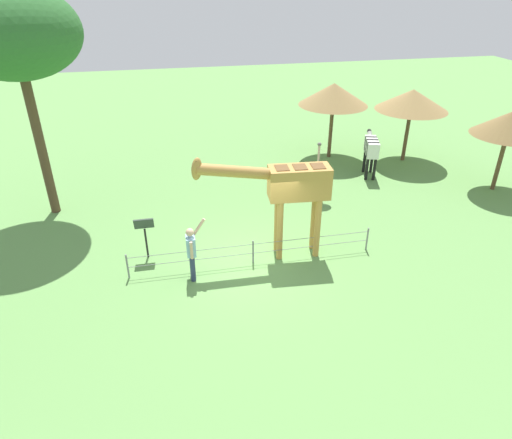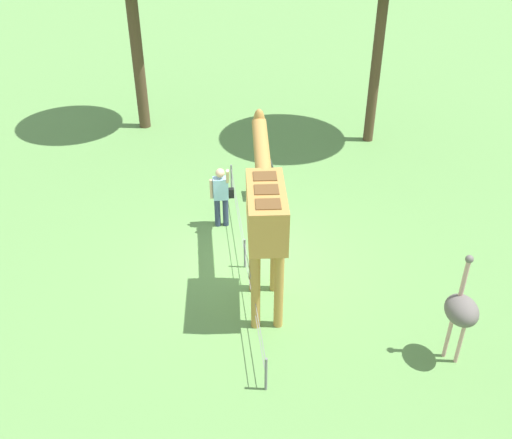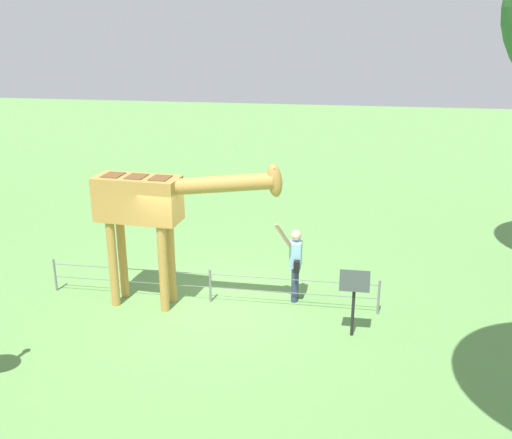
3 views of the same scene
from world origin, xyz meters
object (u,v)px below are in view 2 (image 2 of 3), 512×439
giraffe (265,208)px  ostrich (461,310)px  info_sign (269,165)px  visitor (221,194)px

giraffe → ostrich: bearing=-124.2°
ostrich → info_sign: size_ratio=1.70×
info_sign → giraffe: bearing=170.9°
giraffe → info_sign: (4.03, -0.65, -1.23)m
giraffe → ostrich: (-2.15, -3.16, -1.00)m
giraffe → visitor: (2.80, 0.68, -1.28)m
info_sign → visitor: bearing=132.7°
giraffe → info_sign: bearing=-9.1°
visitor → info_sign: bearing=-47.3°
visitor → ostrich: size_ratio=0.78×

